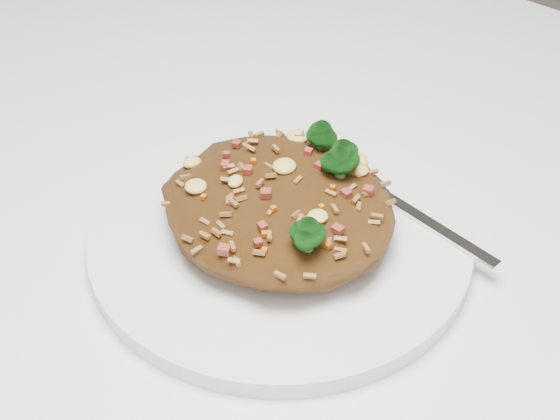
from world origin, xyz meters
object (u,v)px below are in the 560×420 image
(fork, at_px, (409,210))
(dining_table, at_px, (437,371))
(plate, at_px, (280,234))
(fried_rice, at_px, (282,197))

(fork, bearing_deg, dining_table, -18.58)
(plate, height_order, fried_rice, fried_rice)
(dining_table, bearing_deg, fork, 154.09)
(dining_table, height_order, fork, fork)
(plate, distance_m, fried_rice, 0.03)
(dining_table, relative_size, plate, 4.65)
(plate, bearing_deg, dining_table, 19.96)
(plate, bearing_deg, fork, 49.15)
(fried_rice, bearing_deg, dining_table, 19.58)
(plate, bearing_deg, fried_rice, 52.64)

